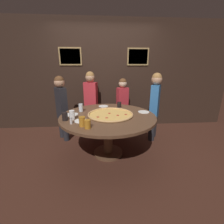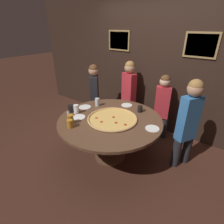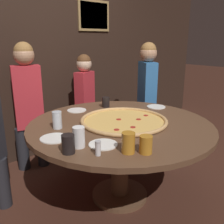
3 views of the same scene
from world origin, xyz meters
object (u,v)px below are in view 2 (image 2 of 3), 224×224
at_px(drink_cup_by_shaker, 70,124).
at_px(white_plate_beside_cup, 85,107).
at_px(diner_side_right, 129,91).
at_px(diner_far_left, 188,120).
at_px(drink_cup_front_edge, 71,119).
at_px(giant_pizza, 112,119).
at_px(drink_cup_centre_back, 97,102).
at_px(drink_cup_near_right, 76,109).
at_px(drink_cup_far_left, 140,109).
at_px(diner_centre_back, 95,93).
at_px(white_plate_far_back, 152,128).
at_px(condiment_shaker, 68,115).
at_px(white_plate_left_side, 127,105).
at_px(dining_table, 110,126).
at_px(white_plate_near_front, 79,117).
at_px(diner_far_right, 162,104).
at_px(drink_cup_near_left, 71,109).

distance_m(drink_cup_by_shaker, white_plate_beside_cup, 0.69).
xyz_separation_m(white_plate_beside_cup, diner_side_right, (0.27, 1.03, 0.06)).
xyz_separation_m(diner_side_right, diner_far_left, (1.35, -0.54, -0.01)).
distance_m(drink_cup_by_shaker, drink_cup_front_edge, 0.11).
distance_m(giant_pizza, drink_cup_centre_back, 0.58).
xyz_separation_m(drink_cup_by_shaker, drink_cup_near_right, (-0.26, 0.36, 0.01)).
bearing_deg(drink_cup_far_left, diner_centre_back, 170.99).
bearing_deg(white_plate_far_back, drink_cup_near_right, -166.22).
height_order(condiment_shaker, diner_centre_back, diner_centre_back).
relative_size(drink_cup_by_shaker, drink_cup_near_right, 0.82).
height_order(drink_cup_centre_back, white_plate_left_side, drink_cup_centre_back).
height_order(dining_table, white_plate_far_back, white_plate_far_back).
distance_m(white_plate_far_back, diner_side_right, 1.40).
relative_size(drink_cup_near_right, white_plate_left_side, 0.74).
xyz_separation_m(drink_cup_far_left, drink_cup_centre_back, (-0.73, -0.24, 0.02)).
relative_size(giant_pizza, drink_cup_far_left, 7.10).
distance_m(drink_cup_by_shaker, white_plate_left_side, 1.15).
bearing_deg(drink_cup_front_edge, dining_table, 50.93).
bearing_deg(diner_centre_back, white_plate_beside_cup, 171.46).
distance_m(white_plate_near_front, diner_far_right, 1.57).
bearing_deg(white_plate_left_side, drink_cup_far_left, -16.11).
bearing_deg(condiment_shaker, drink_cup_centre_back, 83.91).
height_order(drink_cup_near_right, white_plate_near_front, drink_cup_near_right).
xyz_separation_m(drink_cup_centre_back, white_plate_near_front, (0.06, -0.51, -0.07)).
relative_size(drink_cup_centre_back, drink_cup_near_left, 1.15).
bearing_deg(diner_far_left, drink_cup_by_shaker, -21.11).
relative_size(drink_cup_near_left, white_plate_beside_cup, 0.59).
xyz_separation_m(drink_cup_far_left, white_plate_left_side, (-0.32, 0.09, -0.05)).
distance_m(drink_cup_far_left, diner_far_right, 0.61).
relative_size(drink_cup_centre_back, white_plate_far_back, 0.72).
bearing_deg(drink_cup_by_shaker, drink_cup_centre_back, 103.02).
height_order(drink_cup_far_left, diner_far_right, diner_far_right).
height_order(drink_cup_by_shaker, drink_cup_centre_back, drink_cup_centre_back).
relative_size(drink_cup_far_left, diner_far_left, 0.08).
distance_m(giant_pizza, white_plate_far_back, 0.62).
distance_m(drink_cup_by_shaker, drink_cup_near_left, 0.50).
relative_size(white_plate_left_side, condiment_shaker, 2.00).
bearing_deg(drink_cup_near_left, drink_cup_near_right, 16.14).
bearing_deg(drink_cup_centre_back, drink_cup_near_right, -100.89).
xyz_separation_m(giant_pizza, white_plate_far_back, (0.61, 0.12, -0.01)).
relative_size(drink_cup_far_left, diner_centre_back, 0.08).
height_order(drink_cup_near_right, white_plate_beside_cup, drink_cup_near_right).
distance_m(dining_table, condiment_shaker, 0.68).
height_order(drink_cup_near_right, diner_far_left, diner_far_left).
relative_size(giant_pizza, drink_cup_front_edge, 5.64).
bearing_deg(white_plate_far_back, giant_pizza, -168.87).
height_order(white_plate_beside_cup, white_plate_left_side, same).
height_order(white_plate_beside_cup, white_plate_far_back, same).
relative_size(drink_cup_far_left, drink_cup_near_right, 0.75).
xyz_separation_m(dining_table, drink_cup_front_edge, (-0.37, -0.46, 0.20)).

